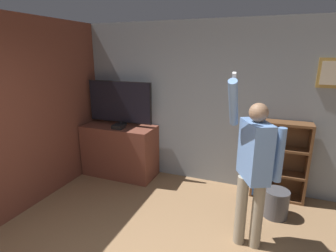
# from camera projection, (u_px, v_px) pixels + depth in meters

# --- Properties ---
(wall_back) EXTENTS (6.25, 0.09, 2.70)m
(wall_back) POSITION_uv_depth(u_px,v_px,m) (204.00, 105.00, 4.37)
(wall_back) COLOR gray
(wall_back) RESTS_ON ground_plane
(wall_side_brick) EXTENTS (0.06, 4.71, 2.70)m
(wall_side_brick) POSITION_uv_depth(u_px,v_px,m) (28.00, 115.00, 3.70)
(wall_side_brick) COLOR brown
(wall_side_brick) RESTS_ON ground_plane
(tv_ledge) EXTENTS (1.31, 0.59, 0.93)m
(tv_ledge) POSITION_uv_depth(u_px,v_px,m) (120.00, 150.00, 4.79)
(tv_ledge) COLOR brown
(tv_ledge) RESTS_ON ground_plane
(television) EXTENTS (1.22, 0.22, 0.79)m
(television) POSITION_uv_depth(u_px,v_px,m) (120.00, 103.00, 4.62)
(television) COLOR black
(television) RESTS_ON tv_ledge
(game_console) EXTENTS (0.19, 0.17, 0.07)m
(game_console) POSITION_uv_depth(u_px,v_px,m) (118.00, 127.00, 4.50)
(game_console) COLOR black
(game_console) RESTS_ON tv_ledge
(bookshelf) EXTENTS (0.78, 0.28, 1.22)m
(bookshelf) POSITION_uv_depth(u_px,v_px,m) (274.00, 162.00, 4.02)
(bookshelf) COLOR brown
(bookshelf) RESTS_ON ground_plane
(person) EXTENTS (0.58, 0.57, 2.02)m
(person) POSITION_uv_depth(u_px,v_px,m) (254.00, 164.00, 2.84)
(person) COLOR gray
(person) RESTS_ON ground_plane
(waste_bin) EXTENTS (0.33, 0.33, 0.39)m
(waste_bin) POSITION_uv_depth(u_px,v_px,m) (276.00, 203.00, 3.61)
(waste_bin) COLOR #4C4C51
(waste_bin) RESTS_ON ground_plane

